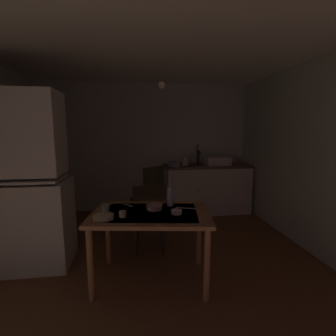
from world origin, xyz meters
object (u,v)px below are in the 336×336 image
at_px(chair_far_side, 149,216).
at_px(dining_table, 151,221).
at_px(serving_bowl_wide, 154,207).
at_px(glass_bottle, 170,196).
at_px(chair_by_counter, 150,195).
at_px(sink_basin, 217,161).
at_px(hand_pump, 198,156).
at_px(mixing_bowl_counter, 174,164).
at_px(mug_dark, 106,208).
at_px(hutch_cabinet, 23,187).

bearing_deg(chair_far_side, dining_table, -91.59).
bearing_deg(dining_table, serving_bowl_wide, 63.82).
xyz_separation_m(dining_table, glass_bottle, (0.22, 0.18, 0.20)).
xyz_separation_m(chair_by_counter, glass_bottle, (0.14, -1.27, 0.34)).
relative_size(sink_basin, dining_table, 0.35).
bearing_deg(hand_pump, glass_bottle, -113.20).
height_order(sink_basin, mixing_bowl_counter, sink_basin).
relative_size(hand_pump, chair_far_side, 0.44).
bearing_deg(mug_dark, chair_far_side, 45.86).
bearing_deg(mixing_bowl_counter, mug_dark, -118.64).
distance_m(chair_far_side, mug_dark, 0.73).
xyz_separation_m(hutch_cabinet, dining_table, (1.37, -0.49, -0.28)).
relative_size(mixing_bowl_counter, serving_bowl_wide, 1.28).
bearing_deg(mug_dark, dining_table, -15.12).
height_order(sink_basin, glass_bottle, sink_basin).
relative_size(sink_basin, glass_bottle, 1.62).
bearing_deg(mixing_bowl_counter, glass_bottle, -100.69).
bearing_deg(hand_pump, sink_basin, -7.31).
relative_size(hutch_cabinet, serving_bowl_wide, 11.86).
distance_m(hand_pump, mixing_bowl_counter, 0.50).
distance_m(sink_basin, dining_table, 2.47).
bearing_deg(hutch_cabinet, mug_dark, -21.70).
relative_size(dining_table, chair_far_side, 1.43).
relative_size(chair_far_side, chair_by_counter, 0.90).
relative_size(hand_pump, mug_dark, 5.24).
relative_size(sink_basin, mixing_bowl_counter, 2.09).
xyz_separation_m(mixing_bowl_counter, mug_dark, (-1.01, -1.85, -0.17)).
bearing_deg(serving_bowl_wide, hand_pump, 63.51).
distance_m(serving_bowl_wide, glass_bottle, 0.22).
relative_size(dining_table, glass_bottle, 4.65).
bearing_deg(mixing_bowl_counter, hand_pump, 11.47).
bearing_deg(dining_table, hand_pump, 63.52).
height_order(hand_pump, chair_far_side, hand_pump).
bearing_deg(dining_table, mug_dark, 164.88).
distance_m(hand_pump, dining_table, 2.34).
bearing_deg(glass_bottle, chair_by_counter, 96.21).
height_order(mixing_bowl_counter, dining_table, mixing_bowl_counter).
distance_m(hutch_cabinet, mug_dark, 1.00).
xyz_separation_m(chair_by_counter, serving_bowl_wide, (-0.04, -1.37, 0.25)).
bearing_deg(sink_basin, glass_bottle, -122.25).
xyz_separation_m(sink_basin, chair_far_side, (-1.36, -1.42, -0.50)).
xyz_separation_m(hand_pump, mixing_bowl_counter, (-0.47, -0.10, -0.13)).
height_order(dining_table, serving_bowl_wide, serving_bowl_wide).
relative_size(dining_table, serving_bowl_wide, 7.68).
bearing_deg(dining_table, sink_basin, 55.63).
distance_m(mixing_bowl_counter, chair_far_side, 1.54).
distance_m(chair_far_side, glass_bottle, 0.60).
height_order(mixing_bowl_counter, serving_bowl_wide, mixing_bowl_counter).
height_order(mug_dark, glass_bottle, glass_bottle).
distance_m(mixing_bowl_counter, mug_dark, 2.11).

